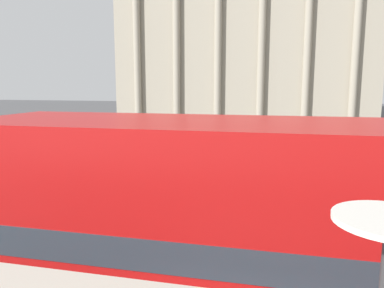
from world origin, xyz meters
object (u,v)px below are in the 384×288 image
traffic_light_near (365,162)px  pedestrian_yellow (326,156)px  plaza_building_left (245,32)px  pedestrian_black (131,151)px  double_decker_bus (312,245)px  pedestrian_white (247,164)px  pedestrian_red (142,139)px  traffic_light_mid (278,143)px

traffic_light_near → pedestrian_yellow: size_ratio=2.11×
plaza_building_left → pedestrian_black: bearing=-95.1°
traffic_light_near → pedestrian_black: size_ratio=2.32×
double_decker_bus → pedestrian_white: bearing=92.7°
traffic_light_near → pedestrian_black: (-10.67, 8.14, -1.52)m
double_decker_bus → pedestrian_black: size_ratio=6.75×
double_decker_bus → plaza_building_left: 50.32m
double_decker_bus → pedestrian_red: double_decker_bus is taller
plaza_building_left → pedestrian_black: 36.79m
pedestrian_black → pedestrian_white: bearing=-0.2°
pedestrian_red → pedestrian_black: bearing=82.0°
pedestrian_yellow → double_decker_bus: bearing=-134.6°
pedestrian_white → traffic_light_mid: bearing=-15.2°
pedestrian_white → pedestrian_red: (-7.87, 6.92, -0.04)m
traffic_light_near → traffic_light_mid: (-2.51, 5.19, -0.29)m
pedestrian_black → pedestrian_white: pedestrian_white is taller
traffic_light_mid → pedestrian_white: size_ratio=1.90×
traffic_light_mid → pedestrian_black: size_ratio=2.03×
traffic_light_mid → pedestrian_black: 8.76m
plaza_building_left → traffic_light_mid: size_ratio=10.47×
traffic_light_near → pedestrian_red: (-11.74, 12.70, -1.49)m
traffic_light_near → pedestrian_yellow: traffic_light_near is taller
traffic_light_mid → pedestrian_white: (-1.35, 0.59, -1.16)m
plaza_building_left → pedestrian_red: bearing=-97.8°
plaza_building_left → traffic_light_near: size_ratio=9.18×
traffic_light_near → traffic_light_mid: traffic_light_near is taller
traffic_light_near → pedestrian_white: (-3.86, 5.78, -1.44)m
pedestrian_black → pedestrian_yellow: 10.66m
double_decker_bus → pedestrian_white: size_ratio=6.31×
traffic_light_mid → pedestrian_black: bearing=160.1°
traffic_light_mid → pedestrian_yellow: size_ratio=1.85×
pedestrian_black → pedestrian_yellow: pedestrian_yellow is taller
pedestrian_black → pedestrian_yellow: (10.65, 0.52, 0.10)m
plaza_building_left → pedestrian_white: 39.06m
double_decker_bus → pedestrian_red: bearing=111.1°
traffic_light_mid → pedestrian_white: bearing=156.3°
traffic_light_near → pedestrian_red: size_ratio=2.25×
traffic_light_mid → double_decker_bus: bearing=-87.1°
double_decker_bus → pedestrian_red: 21.14m
traffic_light_near → pedestrian_black: traffic_light_near is taller
traffic_light_mid → pedestrian_red: traffic_light_mid is taller
double_decker_bus → plaza_building_left: plaza_building_left is taller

